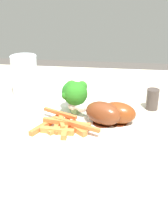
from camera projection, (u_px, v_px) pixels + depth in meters
name	position (u px, v px, depth m)	size (l,w,h in m)	color
dining_table	(66.00, 149.00, 0.74)	(1.27, 0.74, 0.72)	beige
dinner_plate	(84.00, 123.00, 0.64)	(0.26, 0.26, 0.01)	white
broccoli_floret_front	(73.00, 93.00, 0.67)	(0.05, 0.05, 0.07)	#74A158
broccoli_floret_middle	(75.00, 93.00, 0.66)	(0.06, 0.06, 0.07)	#749F5F
carrot_fries_pile	(63.00, 125.00, 0.61)	(0.14, 0.10, 0.02)	orange
chicken_drumstick_near	(101.00, 113.00, 0.62)	(0.13, 0.08, 0.05)	#4E1F0F
chicken_drumstick_far	(116.00, 113.00, 0.62)	(0.13, 0.06, 0.05)	#57200C
water_glass	(25.00, 76.00, 0.78)	(0.07, 0.07, 0.11)	silver
pepper_shaker	(152.00, 99.00, 0.71)	(0.03, 0.03, 0.05)	#423833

